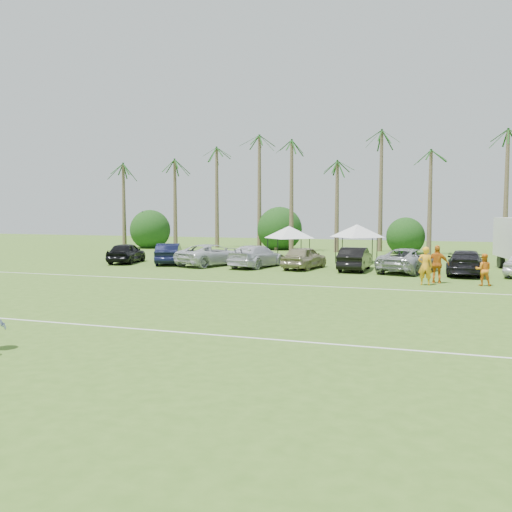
% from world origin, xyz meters
% --- Properties ---
extents(ground, '(120.00, 120.00, 0.00)m').
position_xyz_m(ground, '(0.00, 0.00, 0.00)').
color(ground, '#3F651E').
rests_on(ground, ground).
extents(field_lines, '(80.00, 12.10, 0.01)m').
position_xyz_m(field_lines, '(0.00, 8.00, 0.01)').
color(field_lines, white).
rests_on(field_lines, ground).
extents(palm_tree_0, '(2.40, 2.40, 8.90)m').
position_xyz_m(palm_tree_0, '(-22.00, 38.00, 7.48)').
color(palm_tree_0, brown).
rests_on(palm_tree_0, ground).
extents(palm_tree_1, '(2.40, 2.40, 9.90)m').
position_xyz_m(palm_tree_1, '(-17.00, 38.00, 8.35)').
color(palm_tree_1, brown).
rests_on(palm_tree_1, ground).
extents(palm_tree_2, '(2.40, 2.40, 10.90)m').
position_xyz_m(palm_tree_2, '(-12.00, 38.00, 9.21)').
color(palm_tree_2, brown).
rests_on(palm_tree_2, ground).
extents(palm_tree_3, '(2.40, 2.40, 11.90)m').
position_xyz_m(palm_tree_3, '(-8.00, 38.00, 10.06)').
color(palm_tree_3, brown).
rests_on(palm_tree_3, ground).
extents(palm_tree_4, '(2.40, 2.40, 8.90)m').
position_xyz_m(palm_tree_4, '(-4.00, 38.00, 7.48)').
color(palm_tree_4, brown).
rests_on(palm_tree_4, ground).
extents(palm_tree_5, '(2.40, 2.40, 9.90)m').
position_xyz_m(palm_tree_5, '(0.00, 38.00, 8.35)').
color(palm_tree_5, brown).
rests_on(palm_tree_5, ground).
extents(palm_tree_6, '(2.40, 2.40, 10.90)m').
position_xyz_m(palm_tree_6, '(4.00, 38.00, 9.21)').
color(palm_tree_6, brown).
rests_on(palm_tree_6, ground).
extents(palm_tree_7, '(2.40, 2.40, 11.90)m').
position_xyz_m(palm_tree_7, '(8.00, 38.00, 10.06)').
color(palm_tree_7, brown).
rests_on(palm_tree_7, ground).
extents(palm_tree_8, '(2.40, 2.40, 8.90)m').
position_xyz_m(palm_tree_8, '(13.00, 38.00, 7.48)').
color(palm_tree_8, brown).
rests_on(palm_tree_8, ground).
extents(bush_tree_0, '(4.00, 4.00, 4.00)m').
position_xyz_m(bush_tree_0, '(-19.00, 39.00, 1.80)').
color(bush_tree_0, brown).
rests_on(bush_tree_0, ground).
extents(bush_tree_1, '(4.00, 4.00, 4.00)m').
position_xyz_m(bush_tree_1, '(-6.00, 39.00, 1.80)').
color(bush_tree_1, brown).
rests_on(bush_tree_1, ground).
extents(bush_tree_2, '(4.00, 4.00, 4.00)m').
position_xyz_m(bush_tree_2, '(6.00, 39.00, 1.80)').
color(bush_tree_2, brown).
rests_on(bush_tree_2, ground).
extents(sideline_player_a, '(0.75, 0.52, 1.97)m').
position_xyz_m(sideline_player_a, '(8.69, 16.24, 0.98)').
color(sideline_player_a, '#FFA51C').
rests_on(sideline_player_a, ground).
extents(sideline_player_b, '(0.80, 0.62, 1.62)m').
position_xyz_m(sideline_player_b, '(11.49, 16.98, 0.81)').
color(sideline_player_b, orange).
rests_on(sideline_player_b, ground).
extents(sideline_player_c, '(1.17, 0.50, 1.98)m').
position_xyz_m(sideline_player_c, '(9.25, 17.24, 0.99)').
color(sideline_player_c, orange).
rests_on(sideline_player_c, ground).
extents(canopy_tent_left, '(3.83, 3.83, 3.10)m').
position_xyz_m(canopy_tent_left, '(-1.32, 26.17, 2.66)').
color(canopy_tent_left, black).
rests_on(canopy_tent_left, ground).
extents(canopy_tent_right, '(4.01, 4.01, 3.25)m').
position_xyz_m(canopy_tent_right, '(3.37, 27.64, 2.78)').
color(canopy_tent_right, black).
rests_on(canopy_tent_right, ground).
extents(parked_car_0, '(2.59, 4.59, 1.48)m').
position_xyz_m(parked_car_0, '(-12.27, 21.83, 0.74)').
color(parked_car_0, black).
rests_on(parked_car_0, ground).
extents(parked_car_1, '(3.14, 4.74, 1.48)m').
position_xyz_m(parked_car_1, '(-8.99, 22.14, 0.74)').
color(parked_car_1, black).
rests_on(parked_car_1, ground).
extents(parked_car_2, '(4.21, 5.84, 1.48)m').
position_xyz_m(parked_car_2, '(-5.71, 22.13, 0.74)').
color(parked_car_2, silver).
rests_on(parked_car_2, ground).
extents(parked_car_3, '(3.02, 5.39, 1.48)m').
position_xyz_m(parked_car_3, '(-2.42, 22.09, 0.74)').
color(parked_car_3, silver).
rests_on(parked_car_3, ground).
extents(parked_car_4, '(2.41, 4.55, 1.48)m').
position_xyz_m(parked_car_4, '(0.86, 22.10, 0.74)').
color(parked_car_4, gray).
rests_on(parked_car_4, ground).
extents(parked_car_5, '(1.58, 4.48, 1.48)m').
position_xyz_m(parked_car_5, '(4.14, 22.20, 0.74)').
color(parked_car_5, black).
rests_on(parked_car_5, ground).
extents(parked_car_6, '(3.80, 5.77, 1.48)m').
position_xyz_m(parked_car_6, '(7.43, 22.14, 0.74)').
color(parked_car_6, '#989B9F').
rests_on(parked_car_6, ground).
extents(parked_car_7, '(2.21, 5.14, 1.48)m').
position_xyz_m(parked_car_7, '(10.71, 21.78, 0.74)').
color(parked_car_7, black).
rests_on(parked_car_7, ground).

